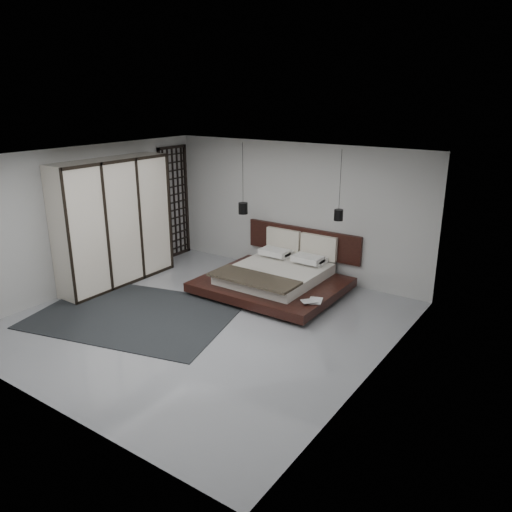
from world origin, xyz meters
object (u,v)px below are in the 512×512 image
Objects in this scene: lattice_screen at (174,202)px; bed at (276,277)px; pendant_right at (339,215)px; rug at (135,314)px; pendant_left at (243,208)px; wardrobe at (114,223)px.

lattice_screen is 0.98× the size of bed.
rug is (-2.52, -2.82, -1.60)m from pendant_right.
pendant_left is at bearing 159.58° from bed.
pendant_left reaches higher than bed.
rug is at bearing -59.33° from lattice_screen.
lattice_screen is at bearing 178.24° from pendant_right.
wardrobe is 2.17m from rug.
bed is 1.65m from pendant_left.
pendant_left is (-1.09, 0.41, 1.17)m from bed.
lattice_screen is at bearing 176.40° from pendant_left.
lattice_screen is 3.67m from rug.
bed reaches higher than rug.
wardrobe is at bearing -82.88° from lattice_screen.
rug is (-1.43, -2.41, -0.27)m from bed.
pendant_left is 2.19m from pendant_right.
rug is (1.75, -2.95, -1.29)m from lattice_screen.
wardrobe is (-4.02, -1.88, -0.33)m from pendant_right.
pendant_right is at bearing 25.12° from wardrobe.
wardrobe is (0.25, -2.01, -0.03)m from lattice_screen.
rug is (-0.34, -2.82, -1.45)m from pendant_left.
rug is (1.50, -0.94, -1.26)m from wardrobe.
pendant_left and pendant_right have the same top height.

